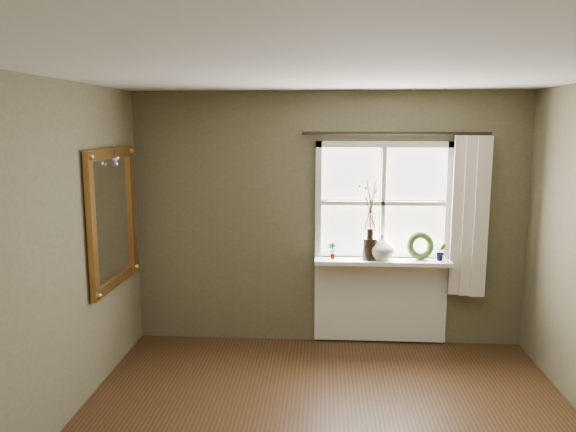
% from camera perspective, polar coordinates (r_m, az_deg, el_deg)
% --- Properties ---
extents(ceiling, '(4.50, 4.50, 0.00)m').
position_cam_1_polar(ceiling, '(3.45, 4.61, 14.76)').
color(ceiling, silver).
rests_on(ceiling, ground).
extents(wall_back, '(4.00, 0.10, 2.60)m').
position_cam_1_polar(wall_back, '(5.81, 4.08, -0.29)').
color(wall_back, brown).
rests_on(wall_back, ground).
extents(wall_left, '(0.10, 4.50, 2.60)m').
position_cam_1_polar(wall_left, '(4.09, -25.89, -5.38)').
color(wall_left, brown).
rests_on(wall_left, ground).
extents(window_frame, '(1.36, 0.06, 1.24)m').
position_cam_1_polar(window_frame, '(5.75, 9.60, 1.31)').
color(window_frame, white).
rests_on(window_frame, wall_back).
extents(window_sill, '(1.36, 0.26, 0.04)m').
position_cam_1_polar(window_sill, '(5.75, 9.55, -4.58)').
color(window_sill, white).
rests_on(window_sill, wall_back).
extents(window_apron, '(1.36, 0.04, 0.88)m').
position_cam_1_polar(window_apron, '(5.98, 9.33, -8.42)').
color(window_apron, white).
rests_on(window_apron, ground).
extents(dark_jug, '(0.18, 0.18, 0.22)m').
position_cam_1_polar(dark_jug, '(5.71, 8.29, -3.32)').
color(dark_jug, black).
rests_on(dark_jug, window_sill).
extents(cream_vase, '(0.29, 0.29, 0.27)m').
position_cam_1_polar(cream_vase, '(5.72, 9.52, -3.09)').
color(cream_vase, beige).
rests_on(cream_vase, window_sill).
extents(wreath, '(0.31, 0.19, 0.29)m').
position_cam_1_polar(wreath, '(5.81, 13.28, -3.25)').
color(wreath, '#354B21').
rests_on(wreath, window_sill).
extents(potted_plant_left, '(0.10, 0.08, 0.17)m').
position_cam_1_polar(potted_plant_left, '(5.70, 4.53, -3.53)').
color(potted_plant_left, '#354B21').
rests_on(potted_plant_left, window_sill).
extents(potted_plant_right, '(0.11, 0.09, 0.18)m').
position_cam_1_polar(potted_plant_right, '(5.82, 15.29, -3.53)').
color(potted_plant_right, '#354B21').
rests_on(potted_plant_right, window_sill).
extents(curtain, '(0.36, 0.12, 1.59)m').
position_cam_1_polar(curtain, '(5.82, 17.93, -0.07)').
color(curtain, beige).
rests_on(curtain, wall_back).
extents(curtain_rod, '(1.84, 0.03, 0.03)m').
position_cam_1_polar(curtain_rod, '(5.65, 10.88, 8.26)').
color(curtain_rod, black).
rests_on(curtain_rod, wall_back).
extents(gilt_mirror, '(0.10, 1.06, 1.26)m').
position_cam_1_polar(gilt_mirror, '(5.35, -17.37, -0.15)').
color(gilt_mirror, white).
rests_on(gilt_mirror, wall_left).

